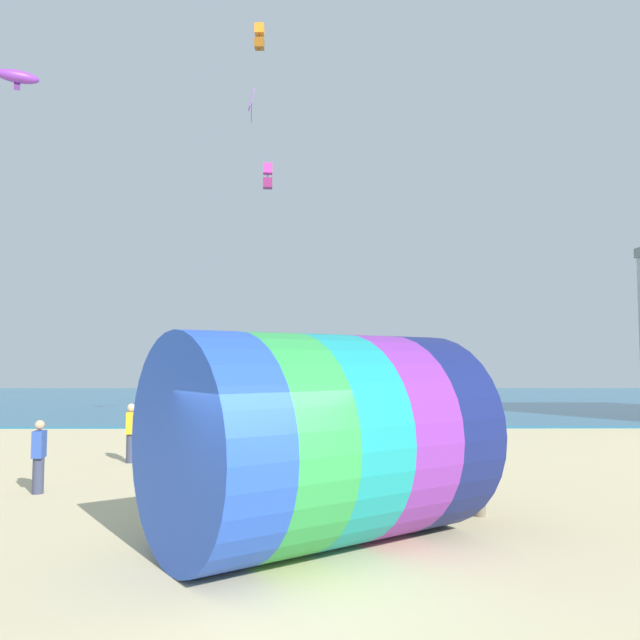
{
  "coord_description": "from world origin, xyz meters",
  "views": [
    {
      "loc": [
        0.71,
        -7.91,
        2.88
      ],
      "look_at": [
        0.79,
        4.12,
        3.7
      ],
      "focal_mm": 35.0,
      "sensor_mm": 36.0,
      "label": 1
    }
  ],
  "objects_px": {
    "kite_purple_parafoil": "(17,77)",
    "kite_handler": "(479,469)",
    "kite_magenta_box": "(268,176)",
    "kite_orange_box": "(259,37)",
    "bystander_near_water": "(131,432)",
    "bystander_mid_beach": "(39,456)",
    "giant_inflatable_tube": "(322,438)",
    "kite_purple_diamond": "(252,100)"
  },
  "relations": [
    {
      "from": "kite_handler",
      "to": "bystander_near_water",
      "type": "xyz_separation_m",
      "value": [
        -8.4,
        6.23,
        -0.01
      ]
    },
    {
      "from": "kite_magenta_box",
      "to": "giant_inflatable_tube",
      "type": "bearing_deg",
      "value": -82.24
    },
    {
      "from": "giant_inflatable_tube",
      "to": "kite_orange_box",
      "type": "relative_size",
      "value": 6.15
    },
    {
      "from": "bystander_mid_beach",
      "to": "kite_purple_parafoil",
      "type": "bearing_deg",
      "value": 122.16
    },
    {
      "from": "kite_magenta_box",
      "to": "kite_orange_box",
      "type": "height_order",
      "value": "kite_orange_box"
    },
    {
      "from": "bystander_near_water",
      "to": "bystander_mid_beach",
      "type": "xyz_separation_m",
      "value": [
        -0.78,
        -4.19,
        -0.05
      ]
    },
    {
      "from": "kite_purple_parafoil",
      "to": "kite_handler",
      "type": "bearing_deg",
      "value": -30.88
    },
    {
      "from": "kite_handler",
      "to": "kite_purple_parafoil",
      "type": "relative_size",
      "value": 1.2
    },
    {
      "from": "kite_orange_box",
      "to": "bystander_mid_beach",
      "type": "bearing_deg",
      "value": -115.2
    },
    {
      "from": "kite_purple_diamond",
      "to": "bystander_near_water",
      "type": "xyz_separation_m",
      "value": [
        -2.67,
        -6.83,
        -12.76
      ]
    },
    {
      "from": "giant_inflatable_tube",
      "to": "bystander_near_water",
      "type": "bearing_deg",
      "value": 123.9
    },
    {
      "from": "giant_inflatable_tube",
      "to": "bystander_near_water",
      "type": "xyz_separation_m",
      "value": [
        -5.43,
        8.07,
        -0.8
      ]
    },
    {
      "from": "kite_magenta_box",
      "to": "kite_purple_diamond",
      "type": "bearing_deg",
      "value": -132.85
    },
    {
      "from": "kite_handler",
      "to": "kite_orange_box",
      "type": "distance_m",
      "value": 18.35
    },
    {
      "from": "kite_purple_diamond",
      "to": "kite_purple_parafoil",
      "type": "bearing_deg",
      "value": -141.6
    },
    {
      "from": "giant_inflatable_tube",
      "to": "bystander_near_water",
      "type": "height_order",
      "value": "giant_inflatable_tube"
    },
    {
      "from": "kite_orange_box",
      "to": "kite_purple_parafoil",
      "type": "bearing_deg",
      "value": -158.39
    },
    {
      "from": "kite_handler",
      "to": "kite_purple_diamond",
      "type": "distance_m",
      "value": 19.14
    },
    {
      "from": "kite_magenta_box",
      "to": "bystander_near_water",
      "type": "xyz_separation_m",
      "value": [
        -3.3,
        -7.52,
        -9.8
      ]
    },
    {
      "from": "kite_purple_parafoil",
      "to": "bystander_near_water",
      "type": "xyz_separation_m",
      "value": [
        4.26,
        -1.34,
        -11.17
      ]
    },
    {
      "from": "giant_inflatable_tube",
      "to": "kite_magenta_box",
      "type": "height_order",
      "value": "kite_magenta_box"
    },
    {
      "from": "giant_inflatable_tube",
      "to": "kite_magenta_box",
      "type": "distance_m",
      "value": 18.12
    },
    {
      "from": "bystander_near_water",
      "to": "bystander_mid_beach",
      "type": "bearing_deg",
      "value": -100.55
    },
    {
      "from": "bystander_mid_beach",
      "to": "kite_magenta_box",
      "type": "bearing_deg",
      "value": 70.77
    },
    {
      "from": "kite_purple_diamond",
      "to": "bystander_mid_beach",
      "type": "height_order",
      "value": "kite_purple_diamond"
    },
    {
      "from": "kite_magenta_box",
      "to": "kite_handler",
      "type": "bearing_deg",
      "value": -69.65
    },
    {
      "from": "kite_purple_parafoil",
      "to": "giant_inflatable_tube",
      "type": "bearing_deg",
      "value": -44.18
    },
    {
      "from": "kite_orange_box",
      "to": "bystander_mid_beach",
      "type": "relative_size",
      "value": 0.61
    },
    {
      "from": "kite_handler",
      "to": "kite_purple_parafoil",
      "type": "bearing_deg",
      "value": 149.12
    },
    {
      "from": "giant_inflatable_tube",
      "to": "bystander_mid_beach",
      "type": "relative_size",
      "value": 3.74
    },
    {
      "from": "giant_inflatable_tube",
      "to": "kite_purple_parafoil",
      "type": "relative_size",
      "value": 4.22
    },
    {
      "from": "kite_magenta_box",
      "to": "kite_purple_parafoil",
      "type": "relative_size",
      "value": 0.77
    },
    {
      "from": "kite_handler",
      "to": "bystander_mid_beach",
      "type": "distance_m",
      "value": 9.41
    },
    {
      "from": "kite_purple_diamond",
      "to": "bystander_mid_beach",
      "type": "bearing_deg",
      "value": -107.38
    },
    {
      "from": "kite_handler",
      "to": "bystander_near_water",
      "type": "relative_size",
      "value": 1.01
    },
    {
      "from": "kite_magenta_box",
      "to": "bystander_near_water",
      "type": "distance_m",
      "value": 12.79
    },
    {
      "from": "giant_inflatable_tube",
      "to": "kite_purple_diamond",
      "type": "height_order",
      "value": "kite_purple_diamond"
    },
    {
      "from": "kite_magenta_box",
      "to": "kite_purple_diamond",
      "type": "xyz_separation_m",
      "value": [
        -0.63,
        -0.68,
        2.96
      ]
    },
    {
      "from": "kite_purple_parafoil",
      "to": "kite_purple_diamond",
      "type": "xyz_separation_m",
      "value": [
        6.93,
        5.49,
        1.6
      ]
    },
    {
      "from": "kite_magenta_box",
      "to": "kite_purple_diamond",
      "type": "relative_size",
      "value": 0.82
    },
    {
      "from": "kite_purple_diamond",
      "to": "giant_inflatable_tube",
      "type": "bearing_deg",
      "value": -79.53
    },
    {
      "from": "giant_inflatable_tube",
      "to": "kite_handler",
      "type": "distance_m",
      "value": 3.59
    }
  ]
}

